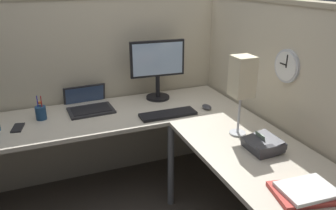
{
  "coord_description": "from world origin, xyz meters",
  "views": [
    {
      "loc": [
        -0.67,
        -1.87,
        1.72
      ],
      "look_at": [
        0.21,
        0.34,
        0.78
      ],
      "focal_mm": 35.24,
      "sensor_mm": 36.0,
      "label": 1
    }
  ],
  "objects": [
    {
      "name": "desk_lamp_paper",
      "position": [
        0.49,
        -0.2,
        1.11
      ],
      "size": [
        0.13,
        0.13,
        0.53
      ],
      "color": "#B7BABF",
      "rests_on": "desk"
    },
    {
      "name": "pen_cup",
      "position": [
        -0.72,
        0.54,
        0.78
      ],
      "size": [
        0.08,
        0.08,
        0.18
      ],
      "color": "navy",
      "rests_on": "desk"
    },
    {
      "name": "keyboard",
      "position": [
        0.18,
        0.26,
        0.74
      ],
      "size": [
        0.43,
        0.14,
        0.02
      ],
      "primitive_type": "cube",
      "rotation": [
        0.0,
        0.0,
        0.0
      ],
      "color": "black",
      "rests_on": "desk"
    },
    {
      "name": "monitor",
      "position": [
        0.23,
        0.64,
        1.02
      ],
      "size": [
        0.46,
        0.2,
        0.5
      ],
      "color": "black",
      "rests_on": "desk"
    },
    {
      "name": "office_phone",
      "position": [
        0.51,
        -0.45,
        0.77
      ],
      "size": [
        0.19,
        0.21,
        0.11
      ],
      "color": "#38383D",
      "rests_on": "desk"
    },
    {
      "name": "cell_phone",
      "position": [
        -0.88,
        0.43,
        0.73
      ],
      "size": [
        0.09,
        0.15,
        0.01
      ],
      "primitive_type": "cube",
      "rotation": [
        0.0,
        0.0,
        -0.19
      ],
      "color": "black",
      "rests_on": "desk"
    },
    {
      "name": "cubicle_wall_back",
      "position": [
        -0.36,
        0.87,
        0.79
      ],
      "size": [
        2.57,
        0.12,
        1.58
      ],
      "color": "beige",
      "rests_on": "ground"
    },
    {
      "name": "computer_mouse",
      "position": [
        0.51,
        0.27,
        0.75
      ],
      "size": [
        0.06,
        0.1,
        0.03
      ],
      "primitive_type": "ellipsoid",
      "color": "#38383D",
      "rests_on": "desk"
    },
    {
      "name": "desk",
      "position": [
        -0.15,
        -0.05,
        0.63
      ],
      "size": [
        2.35,
        2.15,
        0.73
      ],
      "color": "beige",
      "rests_on": "ground"
    },
    {
      "name": "book_stack",
      "position": [
        0.43,
        -0.89,
        0.75
      ],
      "size": [
        0.32,
        0.26,
        0.04
      ],
      "color": "#BF3F38",
      "rests_on": "desk"
    },
    {
      "name": "cubicle_wall_right",
      "position": [
        0.87,
        -0.27,
        0.79
      ],
      "size": [
        0.12,
        2.37,
        1.58
      ],
      "color": "beige",
      "rests_on": "ground"
    },
    {
      "name": "wall_clock",
      "position": [
        0.82,
        -0.23,
        1.17
      ],
      "size": [
        0.04,
        0.22,
        0.22
      ],
      "color": "#B7BABF"
    },
    {
      "name": "laptop",
      "position": [
        -0.36,
        0.65,
        0.75
      ],
      "size": [
        0.36,
        0.4,
        0.22
      ],
      "color": "#232326",
      "rests_on": "desk"
    }
  ]
}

